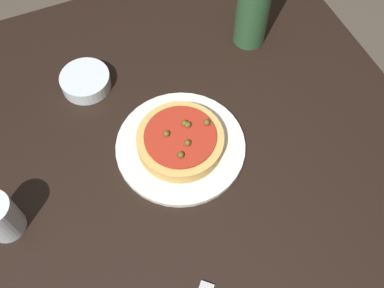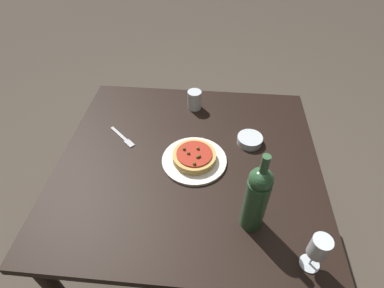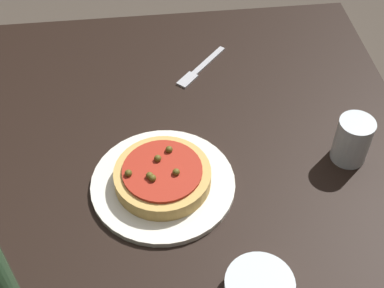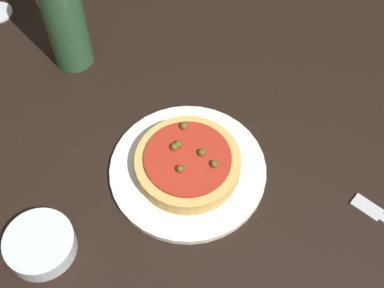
{
  "view_description": "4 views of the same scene",
  "coord_description": "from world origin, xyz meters",
  "px_view_note": "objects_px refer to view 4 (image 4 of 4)",
  "views": [
    {
      "loc": [
        0.43,
        -0.16,
        1.56
      ],
      "look_at": [
        -0.01,
        0.03,
        0.75
      ],
      "focal_mm": 42.0,
      "sensor_mm": 36.0,
      "label": 1
    },
    {
      "loc": [
        -0.09,
        0.88,
        1.67
      ],
      "look_at": [
        -0.01,
        0.01,
        0.83
      ],
      "focal_mm": 28.0,
      "sensor_mm": 36.0,
      "label": 2
    },
    {
      "loc": [
        -0.67,
        0.02,
        1.54
      ],
      "look_at": [
        -0.01,
        -0.05,
        0.82
      ],
      "focal_mm": 50.0,
      "sensor_mm": 36.0,
      "label": 3
    },
    {
      "loc": [
        -0.03,
        -0.48,
        1.55
      ],
      "look_at": [
        -0.02,
        0.05,
        0.74
      ],
      "focal_mm": 50.0,
      "sensor_mm": 36.0,
      "label": 4
    }
  ],
  "objects_px": {
    "side_bowl": "(40,244)",
    "dining_table": "(201,197)",
    "dinner_plate": "(188,170)",
    "wine_bottle": "(60,3)",
    "pizza": "(188,163)"
  },
  "relations": [
    {
      "from": "dinner_plate",
      "to": "side_bowl",
      "type": "height_order",
      "value": "side_bowl"
    },
    {
      "from": "dining_table",
      "to": "side_bowl",
      "type": "relative_size",
      "value": 9.74
    },
    {
      "from": "dining_table",
      "to": "side_bowl",
      "type": "distance_m",
      "value": 0.32
    },
    {
      "from": "dining_table",
      "to": "side_bowl",
      "type": "height_order",
      "value": "side_bowl"
    },
    {
      "from": "dining_table",
      "to": "pizza",
      "type": "relative_size",
      "value": 6.05
    },
    {
      "from": "dinner_plate",
      "to": "pizza",
      "type": "relative_size",
      "value": 1.5
    },
    {
      "from": "dinner_plate",
      "to": "pizza",
      "type": "bearing_deg",
      "value": 82.67
    },
    {
      "from": "dining_table",
      "to": "dinner_plate",
      "type": "height_order",
      "value": "dinner_plate"
    },
    {
      "from": "pizza",
      "to": "side_bowl",
      "type": "xyz_separation_m",
      "value": [
        -0.24,
        -0.14,
        -0.01
      ]
    },
    {
      "from": "wine_bottle",
      "to": "side_bowl",
      "type": "height_order",
      "value": "wine_bottle"
    },
    {
      "from": "pizza",
      "to": "wine_bottle",
      "type": "height_order",
      "value": "wine_bottle"
    },
    {
      "from": "dinner_plate",
      "to": "wine_bottle",
      "type": "height_order",
      "value": "wine_bottle"
    },
    {
      "from": "dining_table",
      "to": "pizza",
      "type": "xyz_separation_m",
      "value": [
        -0.02,
        0.01,
        0.12
      ]
    },
    {
      "from": "dinner_plate",
      "to": "wine_bottle",
      "type": "relative_size",
      "value": 0.81
    },
    {
      "from": "side_bowl",
      "to": "dining_table",
      "type": "bearing_deg",
      "value": 26.59
    }
  ]
}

